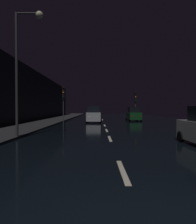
{
  "coord_description": "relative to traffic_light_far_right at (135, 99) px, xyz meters",
  "views": [
    {
      "loc": [
        -0.72,
        -2.67,
        1.84
      ],
      "look_at": [
        -0.66,
        18.38,
        1.47
      ],
      "focal_mm": 31.23,
      "sensor_mm": 36.0,
      "label": 1
    }
  ],
  "objects": [
    {
      "name": "traffic_light_far_right",
      "position": [
        0.0,
        0.0,
        0.0
      ],
      "size": [
        0.31,
        0.46,
        4.68
      ],
      "rotation": [
        0.0,
        0.0,
        -1.58
      ],
      "color": "#38383A",
      "rests_on": "ground"
    },
    {
      "name": "streetlamp_overhead",
      "position": [
        -10.67,
        -20.28,
        1.68
      ],
      "size": [
        1.7,
        0.44,
        7.71
      ],
      "color": "#2D2D30",
      "rests_on": "ground"
    },
    {
      "name": "ground",
      "position": [
        -5.46,
        -4.93,
        -3.39
      ],
      "size": [
        27.91,
        84.0,
        0.02
      ],
      "primitive_type": "cube",
      "color": "black"
    },
    {
      "name": "traffic_light_far_left",
      "position": [
        -10.91,
        -5.57,
        0.23
      ],
      "size": [
        0.36,
        0.48,
        4.96
      ],
      "rotation": [
        0.0,
        0.0,
        -1.39
      ],
      "color": "#38383A",
      "rests_on": "ground"
    },
    {
      "name": "car_parked_right_far",
      "position": [
        -0.8,
        -2.66,
        -2.43
      ],
      "size": [
        1.91,
        4.14,
        2.08
      ],
      "rotation": [
        0.0,
        0.0,
        1.57
      ],
      "color": "#0F3819",
      "rests_on": "ground"
    },
    {
      "name": "car_approaching_headlights",
      "position": [
        -6.76,
        -5.9,
        -2.39
      ],
      "size": [
        2.0,
        4.33,
        2.18
      ],
      "rotation": [
        0.0,
        0.0,
        -1.57
      ],
      "color": "#A5A8AD",
      "rests_on": "ground"
    },
    {
      "name": "building_facade_left",
      "position": [
        -15.81,
        -8.43,
        0.37
      ],
      "size": [
        0.8,
        63.0,
        7.5
      ],
      "primitive_type": "cube",
      "color": "black",
      "rests_on": "ground"
    },
    {
      "name": "sidewalk_left",
      "position": [
        -13.21,
        -4.93,
        -3.31
      ],
      "size": [
        4.4,
        84.0,
        0.15
      ],
      "primitive_type": "cube",
      "color": "#28282B",
      "rests_on": "ground"
    },
    {
      "name": "lane_centerline",
      "position": [
        -5.46,
        -14.7,
        -3.38
      ],
      "size": [
        0.16,
        28.55,
        0.01
      ],
      "color": "beige",
      "rests_on": "ground"
    }
  ]
}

